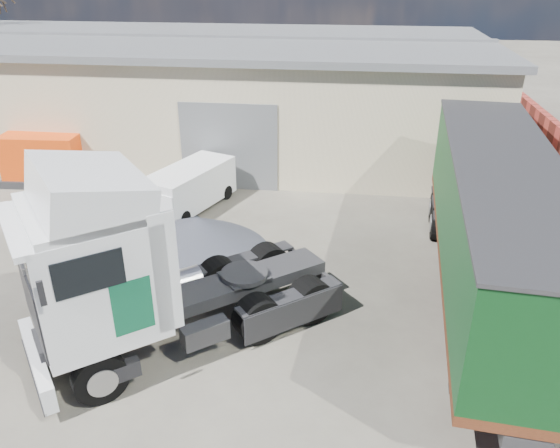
# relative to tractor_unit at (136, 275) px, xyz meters

# --- Properties ---
(ground) EXTENTS (120.00, 120.00, 0.00)m
(ground) POSITION_rel_tractor_unit_xyz_m (1.89, 0.60, -2.12)
(ground) COLOR #2C2923
(ground) RESTS_ON ground
(warehouse) EXTENTS (30.60, 12.60, 5.42)m
(warehouse) POSITION_rel_tractor_unit_xyz_m (-4.10, 16.59, 0.54)
(warehouse) COLOR beige
(warehouse) RESTS_ON ground
(tractor_unit) EXTENTS (7.51, 6.83, 5.04)m
(tractor_unit) POSITION_rel_tractor_unit_xyz_m (0.00, 0.00, 0.00)
(tractor_unit) COLOR black
(tractor_unit) RESTS_ON ground
(box_trailer) EXTENTS (3.79, 12.80, 4.19)m
(box_trailer) POSITION_rel_tractor_unit_xyz_m (8.71, 3.47, 0.44)
(box_trailer) COLOR #2D2D30
(box_trailer) RESTS_ON ground
(panel_van) EXTENTS (2.96, 4.31, 1.63)m
(panel_van) POSITION_rel_tractor_unit_xyz_m (-1.27, 8.27, -1.27)
(panel_van) COLOR black
(panel_van) RESTS_ON ground
(orange_skip) EXTENTS (3.55, 2.35, 2.14)m
(orange_skip) POSITION_rel_tractor_unit_xyz_m (-8.06, 10.40, -1.19)
(orange_skip) COLOR #2D2D30
(orange_skip) RESTS_ON ground
(gravel_heap) EXTENTS (6.48, 6.48, 1.04)m
(gravel_heap) POSITION_rel_tractor_unit_xyz_m (-0.17, 5.51, -1.64)
(gravel_heap) COLOR #21232C
(gravel_heap) RESTS_ON ground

